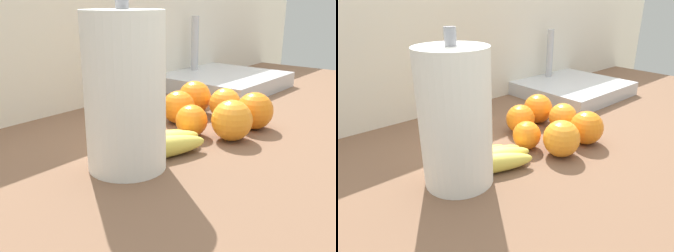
% 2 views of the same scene
% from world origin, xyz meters
% --- Properties ---
extents(wall_back, '(2.22, 0.06, 1.30)m').
position_xyz_m(wall_back, '(0.00, 0.39, 0.65)').
color(wall_back, silver).
rests_on(wall_back, ground).
extents(banana_bunch, '(0.22, 0.20, 0.04)m').
position_xyz_m(banana_bunch, '(-0.23, 0.02, 0.94)').
color(banana_bunch, '#D6C44C').
rests_on(banana_bunch, counter).
extents(orange_far_right, '(0.08, 0.08, 0.08)m').
position_xyz_m(orange_far_right, '(0.06, 0.10, 0.96)').
color(orange_far_right, orange).
rests_on(orange_far_right, counter).
extents(orange_center, '(0.08, 0.08, 0.08)m').
position_xyz_m(orange_center, '(0.04, -0.06, 0.96)').
color(orange_center, orange).
rests_on(orange_center, counter).
extents(orange_right, '(0.07, 0.07, 0.07)m').
position_xyz_m(orange_right, '(-0.08, 0.01, 0.95)').
color(orange_right, orange).
rests_on(orange_right, counter).
extents(orange_back_left, '(0.07, 0.07, 0.07)m').
position_xyz_m(orange_back_left, '(0.06, 0.02, 0.95)').
color(orange_back_left, orange).
rests_on(orange_back_left, counter).
extents(orange_front, '(0.08, 0.08, 0.08)m').
position_xyz_m(orange_front, '(-0.05, -0.06, 0.96)').
color(orange_front, orange).
rests_on(orange_front, counter).
extents(orange_back_right, '(0.07, 0.07, 0.07)m').
position_xyz_m(orange_back_right, '(-0.03, 0.09, 0.95)').
color(orange_back_right, orange).
rests_on(orange_back_right, counter).
extents(paper_towel_roll, '(0.13, 0.13, 0.28)m').
position_xyz_m(paper_towel_roll, '(-0.27, 0.00, 1.04)').
color(paper_towel_roll, white).
rests_on(paper_towel_roll, counter).
extents(sink_basin, '(0.34, 0.32, 0.22)m').
position_xyz_m(sink_basin, '(0.34, 0.21, 0.94)').
color(sink_basin, '#B7BABF').
rests_on(sink_basin, counter).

